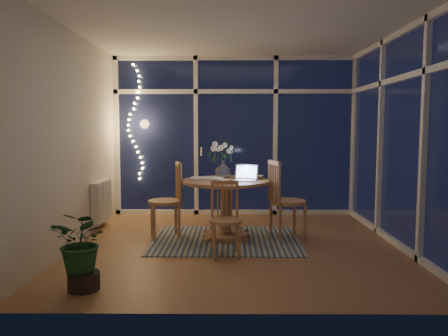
{
  "coord_description": "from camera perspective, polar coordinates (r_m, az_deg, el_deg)",
  "views": [
    {
      "loc": [
        -0.14,
        -5.26,
        1.44
      ],
      "look_at": [
        -0.18,
        0.25,
        0.93
      ],
      "focal_mm": 35.0,
      "sensor_mm": 36.0,
      "label": 1
    }
  ],
  "objects": [
    {
      "name": "wall_front",
      "position": [
        3.27,
        2.85,
        2.81
      ],
      "size": [
        4.0,
        0.04,
        2.6
      ],
      "primitive_type": "cube",
      "color": "silver",
      "rests_on": "floor"
    },
    {
      "name": "wall_left",
      "position": [
        5.59,
        -19.08,
        3.56
      ],
      "size": [
        0.04,
        4.0,
        2.6
      ],
      "primitive_type": "cube",
      "color": "silver",
      "rests_on": "floor"
    },
    {
      "name": "rug",
      "position": [
        5.67,
        0.24,
        -9.36
      ],
      "size": [
        1.89,
        1.52,
        0.01
      ],
      "primitive_type": "cube",
      "rotation": [
        0.0,
        0.0,
        -0.01
      ],
      "color": "#B5AC93",
      "rests_on": "floor"
    },
    {
      "name": "newspapers",
      "position": [
        5.66,
        -2.19,
        -1.42
      ],
      "size": [
        0.42,
        0.34,
        0.02
      ],
      "primitive_type": "cube",
      "rotation": [
        0.0,
        0.0,
        -0.13
      ],
      "color": "silver",
      "rests_on": "dining_table"
    },
    {
      "name": "dining_table",
      "position": [
        5.69,
        0.24,
        -5.42
      ],
      "size": [
        1.14,
        1.14,
        0.77
      ],
      "primitive_type": "cylinder",
      "rotation": [
        0.0,
        0.0,
        -0.01
      ],
      "color": "#9F6D48",
      "rests_on": "floor"
    },
    {
      "name": "wall_back",
      "position": [
        7.27,
        1.53,
        4.18
      ],
      "size": [
        4.0,
        0.04,
        2.6
      ],
      "primitive_type": "cube",
      "color": "silver",
      "rests_on": "floor"
    },
    {
      "name": "neighbour_roof",
      "position": [
        13.79,
        2.28,
        8.45
      ],
      "size": [
        7.0,
        3.0,
        2.2
      ],
      "primitive_type": "cube",
      "color": "#32353D",
      "rests_on": "ground"
    },
    {
      "name": "garden_shrubs",
      "position": [
        8.75,
        -3.91,
        -1.22
      ],
      "size": [
        0.9,
        0.9,
        0.9
      ],
      "primitive_type": "sphere",
      "color": "black",
      "rests_on": "ground"
    },
    {
      "name": "chair_front",
      "position": [
        4.9,
        0.24,
        -6.67
      ],
      "size": [
        0.43,
        0.43,
        0.85
      ],
      "primitive_type": "cube",
      "rotation": [
        0.0,
        0.0,
        0.09
      ],
      "color": "#9F6D48",
      "rests_on": "floor"
    },
    {
      "name": "bowl",
      "position": [
        5.81,
        4.36,
        -1.18
      ],
      "size": [
        0.15,
        0.15,
        0.04
      ],
      "primitive_type": "imported",
      "rotation": [
        0.0,
        0.0,
        -0.01
      ],
      "color": "white",
      "rests_on": "dining_table"
    },
    {
      "name": "window_wall_back",
      "position": [
        7.23,
        1.53,
        4.18
      ],
      "size": [
        4.0,
        0.1,
        2.6
      ],
      "primitive_type": "cube",
      "color": "white",
      "rests_on": "floor"
    },
    {
      "name": "window_wall_right",
      "position": [
        5.67,
        22.2,
        3.48
      ],
      "size": [
        0.1,
        4.0,
        2.6
      ],
      "primitive_type": "cube",
      "color": "white",
      "rests_on": "floor"
    },
    {
      "name": "radiator",
      "position": [
        6.51,
        -15.69,
        -4.11
      ],
      "size": [
        0.1,
        0.7,
        0.58
      ],
      "primitive_type": "cube",
      "color": "silver",
      "rests_on": "wall_left"
    },
    {
      "name": "chair_left",
      "position": [
        5.75,
        -7.7,
        -4.14
      ],
      "size": [
        0.57,
        0.57,
        1.01
      ],
      "primitive_type": "cube",
      "rotation": [
        0.0,
        0.0,
        -1.32
      ],
      "color": "#9F6D48",
      "rests_on": "floor"
    },
    {
      "name": "garden_patio",
      "position": [
        10.39,
        3.96,
        -3.02
      ],
      "size": [
        12.0,
        6.0,
        0.1
      ],
      "primitive_type": "cube",
      "color": "black",
      "rests_on": "ground"
    },
    {
      "name": "wall_right",
      "position": [
        5.68,
        22.57,
        3.47
      ],
      "size": [
        0.04,
        4.0,
        2.6
      ],
      "primitive_type": "cube",
      "color": "silver",
      "rests_on": "floor"
    },
    {
      "name": "flower_vase",
      "position": [
        5.9,
        -0.12,
        -0.23
      ],
      "size": [
        0.2,
        0.2,
        0.21
      ],
      "primitive_type": "imported",
      "rotation": [
        0.0,
        0.0,
        -0.01
      ],
      "color": "silver",
      "rests_on": "dining_table"
    },
    {
      "name": "phone",
      "position": [
        5.54,
        1.19,
        -1.64
      ],
      "size": [
        0.12,
        0.08,
        0.01
      ],
      "primitive_type": "cube",
      "rotation": [
        0.0,
        0.0,
        -0.23
      ],
      "color": "black",
      "rests_on": "dining_table"
    },
    {
      "name": "fairy_lights",
      "position": [
        7.3,
        -11.58,
        5.85
      ],
      "size": [
        0.24,
        0.1,
        1.85
      ],
      "primitive_type": null,
      "color": "#FFD366",
      "rests_on": "window_wall_back"
    },
    {
      "name": "potted_plant",
      "position": [
        4.11,
        -17.96,
        -9.93
      ],
      "size": [
        0.66,
        0.62,
        0.76
      ],
      "primitive_type": "imported",
      "rotation": [
        0.0,
        0.0,
        -0.32
      ],
      "color": "#184522",
      "rests_on": "floor"
    },
    {
      "name": "laptop",
      "position": [
        5.55,
        2.7,
        -0.53
      ],
      "size": [
        0.36,
        0.33,
        0.22
      ],
      "primitive_type": null,
      "rotation": [
        0.0,
        0.0,
        -0.28
      ],
      "color": "silver",
      "rests_on": "dining_table"
    },
    {
      "name": "floor",
      "position": [
        5.46,
        1.89,
        -10.01
      ],
      "size": [
        4.0,
        4.0,
        0.0
      ],
      "primitive_type": "plane",
      "color": "#996442",
      "rests_on": "ground"
    },
    {
      "name": "garden_fence",
      "position": [
        10.78,
        1.17,
        2.42
      ],
      "size": [
        11.0,
        0.08,
        1.8
      ],
      "primitive_type": "cube",
      "color": "#392614",
      "rests_on": "ground"
    },
    {
      "name": "ceiling",
      "position": [
        5.39,
        1.98,
        17.7
      ],
      "size": [
        4.0,
        4.0,
        0.0
      ],
      "primitive_type": "plane",
      "color": "silver",
      "rests_on": "wall_back"
    },
    {
      "name": "chair_right",
      "position": [
        5.65,
        8.33,
        -4.13
      ],
      "size": [
        0.59,
        0.59,
        1.04
      ],
      "primitive_type": "cube",
      "rotation": [
        0.0,
        0.0,
        1.83
      ],
      "color": "#9F6D48",
      "rests_on": "floor"
    }
  ]
}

